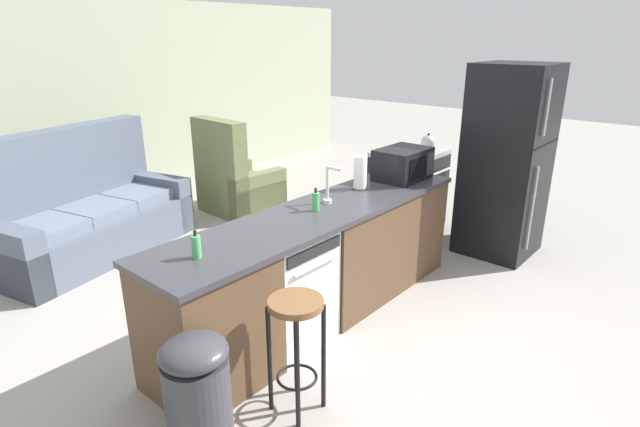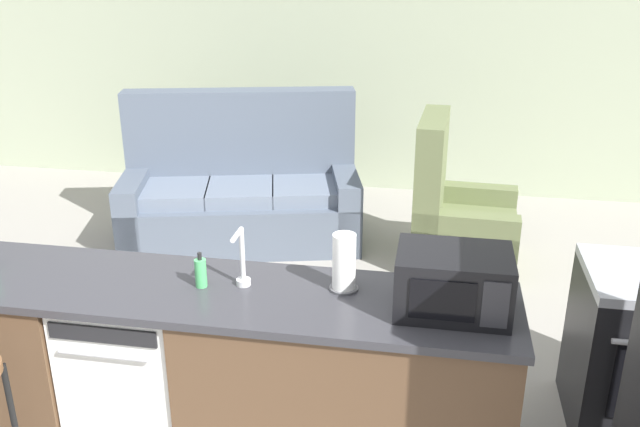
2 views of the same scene
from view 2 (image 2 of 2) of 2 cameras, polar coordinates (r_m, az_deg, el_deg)
wall_back at (r=7.06m, az=2.94°, el=12.42°), size 10.00×0.06×2.60m
kitchen_counter at (r=3.50m, az=-7.60°, el=-13.37°), size 2.94×0.66×0.90m
dishwasher at (r=3.66m, az=-15.11°, el=-12.25°), size 0.58×0.61×0.84m
microwave at (r=3.04m, az=11.16°, el=-5.67°), size 0.50×0.37×0.28m
sink_faucet at (r=3.21m, az=-6.61°, el=-4.02°), size 0.07×0.18×0.30m
paper_towel_roll at (r=3.16m, az=2.04°, el=-4.19°), size 0.14×0.14×0.28m
soap_bottle at (r=3.27m, az=-10.01°, el=-4.91°), size 0.06×0.06×0.18m
couch at (r=5.97m, az=-6.60°, el=1.61°), size 2.16×1.35×1.27m
armchair at (r=5.58m, az=11.16°, el=-0.62°), size 0.84×0.89×1.20m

